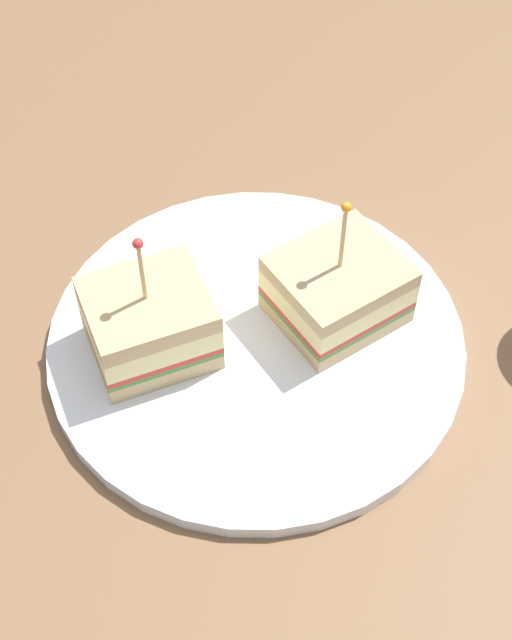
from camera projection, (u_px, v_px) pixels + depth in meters
The scene contains 4 objects.
ground_plane at pixel (256, 356), 66.71cm from camera, with size 97.85×97.85×2.00cm, color brown.
plate at pixel (256, 343), 65.47cm from camera, with size 29.33×29.33×1.16cm, color white.
sandwich_half_front at pixel (337, 289), 64.43cm from camera, with size 11.14×11.03×10.91cm.
sandwich_half_back at pixel (149, 323), 62.32cm from camera, with size 10.45×10.04×10.92cm.
Camera 1 is at (4.46, -39.14, 52.89)cm, focal length 52.02 mm.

